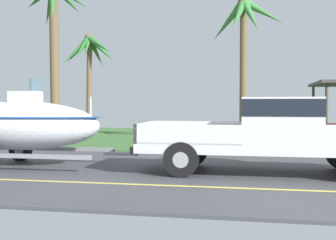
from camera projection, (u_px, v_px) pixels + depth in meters
The scene contains 6 objects.
ground at pixel (273, 144), 18.18m from camera, with size 36.00×22.00×0.11m.
pickup_truck_towing at pixel (278, 131), 10.19m from camera, with size 6.02×2.14×1.80m.
boat_on_trailer at pixel (17, 125), 11.47m from camera, with size 5.88×2.13×2.32m.
palm_tree_near_left at pixel (243, 29), 18.03m from camera, with size 3.16×2.87×6.20m.
palm_tree_near_right at pixel (53, 20), 17.56m from camera, with size 2.74×2.82×6.81m.
palm_tree_mid at pixel (90, 55), 23.87m from camera, with size 3.47×2.83×5.59m.
Camera 1 is at (-0.93, -10.27, 1.63)m, focal length 45.99 mm.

